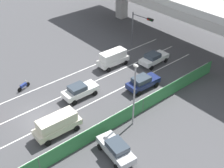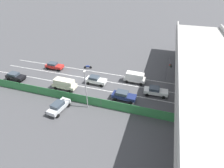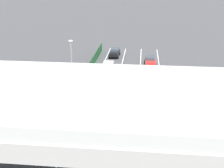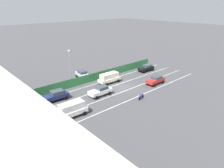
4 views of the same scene
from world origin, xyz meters
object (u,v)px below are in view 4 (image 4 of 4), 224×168
(car_sedan_red, at_px, (156,80))
(car_hatchback_white, at_px, (32,113))
(car_sedan_black, at_px, (146,68))
(car_sedan_white, at_px, (101,91))
(car_van_white, at_px, (72,109))
(car_sedan_navy, at_px, (56,95))
(traffic_cone, at_px, (112,76))
(parked_wagon_silver, at_px, (83,74))
(street_lamp, at_px, (70,65))
(traffic_light, at_px, (29,112))
(motorcycle, at_px, (141,96))
(car_van_cream, at_px, (109,78))

(car_sedan_red, height_order, car_hatchback_white, car_hatchback_white)
(car_sedan_black, bearing_deg, car_sedan_white, 101.82)
(car_van_white, xyz_separation_m, car_sedan_navy, (6.53, -0.80, -0.30))
(car_sedan_red, xyz_separation_m, traffic_cone, (8.91, 4.01, -0.63))
(car_van_white, xyz_separation_m, parked_wagon_silver, (12.69, -10.45, -0.30))
(car_sedan_red, relative_size, street_lamp, 0.59)
(car_sedan_red, xyz_separation_m, car_van_white, (0.14, 19.67, 0.34))
(car_hatchback_white, relative_size, traffic_light, 0.84)
(car_sedan_white, xyz_separation_m, motorcycle, (-5.76, -4.38, -0.47))
(parked_wagon_silver, bearing_deg, car_hatchback_white, 121.95)
(car_van_cream, relative_size, traffic_light, 0.91)
(parked_wagon_silver, bearing_deg, car_sedan_navy, 122.58)
(car_sedan_navy, distance_m, car_hatchback_white, 6.31)
(car_hatchback_white, relative_size, traffic_cone, 7.48)
(car_van_white, xyz_separation_m, car_van_cream, (6.57, -12.92, -0.03))
(car_sedan_red, bearing_deg, car_van_white, 89.60)
(car_hatchback_white, xyz_separation_m, street_lamp, (7.19, -10.82, 3.50))
(motorcycle, bearing_deg, car_sedan_white, 37.28)
(car_hatchback_white, height_order, motorcycle, car_hatchback_white)
(car_van_cream, xyz_separation_m, traffic_light, (-8.13, 19.32, 2.64))
(car_van_white, height_order, car_hatchback_white, car_van_white)
(car_sedan_navy, distance_m, car_van_cream, 12.12)
(traffic_light, bearing_deg, traffic_cone, -64.91)
(car_sedan_red, distance_m, motorcycle, 8.06)
(car_van_white, distance_m, car_sedan_white, 8.25)
(car_sedan_black, height_order, parked_wagon_silver, parked_wagon_silver)
(car_hatchback_white, bearing_deg, motorcycle, -109.98)
(traffic_light, height_order, street_lamp, street_lamp)
(motorcycle, height_order, traffic_cone, motorcycle)
(car_sedan_black, bearing_deg, car_van_white, 104.80)
(car_sedan_white, relative_size, motorcycle, 2.30)
(car_sedan_black, height_order, motorcycle, car_sedan_black)
(car_sedan_red, xyz_separation_m, car_sedan_black, (6.74, -5.33, -0.02))
(car_sedan_red, bearing_deg, car_sedan_navy, 70.55)
(car_van_white, xyz_separation_m, traffic_cone, (8.78, -15.66, -0.97))
(car_van_white, distance_m, car_hatchback_white, 5.68)
(car_van_cream, distance_m, traffic_light, 21.13)
(car_sedan_white, distance_m, parked_wagon_silver, 10.09)
(car_sedan_red, relative_size, car_sedan_navy, 0.97)
(car_sedan_navy, relative_size, car_van_cream, 0.90)
(car_hatchback_white, relative_size, street_lamp, 0.62)
(traffic_light, xyz_separation_m, street_lamp, (12.03, -12.60, 0.56))
(car_sedan_white, height_order, parked_wagon_silver, parked_wagon_silver)
(car_sedan_red, xyz_separation_m, street_lamp, (10.62, 13.47, 3.51))
(car_van_cream, relative_size, motorcycle, 2.59)
(car_sedan_navy, distance_m, car_sedan_black, 24.19)
(parked_wagon_silver, xyz_separation_m, traffic_cone, (-3.92, -5.21, -0.67))
(car_sedan_navy, relative_size, motorcycle, 2.34)
(car_sedan_black, bearing_deg, car_van_cream, 90.15)
(car_van_white, height_order, parked_wagon_silver, car_van_white)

